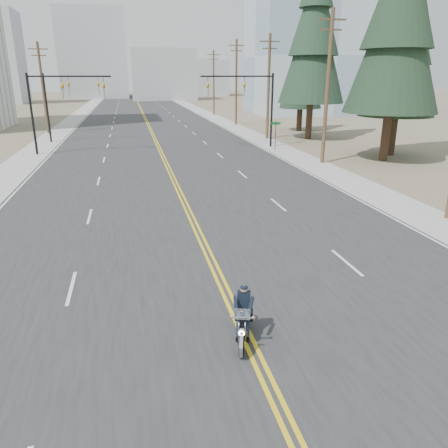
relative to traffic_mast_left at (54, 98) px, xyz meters
The scene contains 23 objects.
ground_plane 33.60m from the traffic_mast_left, 74.33° to the right, with size 400.00×400.00×0.00m, color #776D56.
road 39.36m from the traffic_mast_left, 76.71° to the left, with size 20.00×200.00×0.01m, color #303033.
sidewalk_left 38.40m from the traffic_mast_left, 93.80° to the left, with size 3.00×200.00×0.01m, color #A5A5A0.
sidewalk_right 43.45m from the traffic_mast_left, 61.68° to the left, with size 3.00×200.00×0.01m, color #A5A5A0.
traffic_mast_left is the anchor object (origin of this frame).
traffic_mast_right 17.95m from the traffic_mast_left, ahead, with size 7.10×0.26×7.00m.
traffic_mast_far 8.01m from the traffic_mast_left, 92.40° to the left, with size 6.10×0.26×7.00m.
street_sign 20.12m from the traffic_mast_left, ahead, with size 0.90×0.06×2.62m.
utility_pole_b 23.31m from the traffic_mast_left, 22.74° to the right, with size 2.20×0.30×11.50m.
utility_pole_c 22.31m from the traffic_mast_left, 15.61° to the left, with size 2.20×0.30×11.00m.
utility_pole_d 30.06m from the traffic_mast_left, 44.36° to the left, with size 2.20×0.30×11.50m.
utility_pole_e 43.66m from the traffic_mast_left, 60.53° to the left, with size 2.20×0.30×11.00m.
utility_pole_left 16.39m from the traffic_mast_left, 102.42° to the left, with size 2.20×0.30×10.50m.
glass_building 56.11m from the traffic_mast_left, 42.84° to the left, with size 24.00×16.00×20.00m, color #9EB5CC.
haze_bldg_b 94.56m from the traffic_mast_left, 79.66° to the left, with size 18.00×14.00×14.00m, color #ADB2B7.
haze_bldg_c 92.19m from the traffic_mast_left, 57.88° to the left, with size 16.00×12.00×18.00m, color #B7BCC6.
haze_bldg_d 108.34m from the traffic_mast_left, 91.60° to the left, with size 20.00×15.00×26.00m, color #ADB2B7.
haze_bldg_e 122.80m from the traffic_mast_left, 73.94° to the left, with size 14.00×14.00×12.00m, color #B7BCC6.
motorcyclist 33.57m from the traffic_mast_left, 74.60° to the right, with size 0.82×1.92×1.50m, color black, non-canonical shape.
conifer_near 29.10m from the traffic_mast_left, 18.58° to the right, with size 7.39×7.39×19.55m.
conifer_mid 30.18m from the traffic_mast_left, 13.18° to the right, with size 6.39×6.39×17.05m.
conifer_tall 27.07m from the traffic_mast_left, 10.20° to the left, with size 7.09×7.09×19.68m.
conifer_far 30.46m from the traffic_mast_left, 23.73° to the left, with size 5.30×5.30×14.20m.
Camera 1 is at (-2.75, -9.91, 6.76)m, focal length 35.00 mm.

